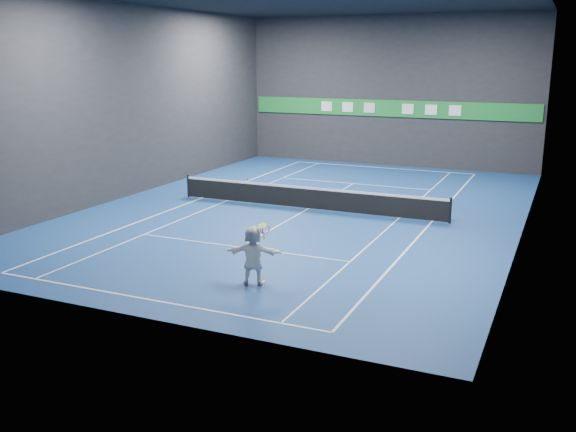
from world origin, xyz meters
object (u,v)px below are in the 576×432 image
at_px(player, 253,255).
at_px(tennis_ball, 248,179).
at_px(tennis_net, 308,197).
at_px(tennis_racket, 265,230).

height_order(player, tennis_ball, tennis_ball).
distance_m(tennis_net, tennis_racket, 9.91).
xyz_separation_m(player, tennis_net, (-2.15, 9.56, -0.35)).
xyz_separation_m(tennis_ball, tennis_net, (-1.91, 9.35, -2.56)).
bearing_deg(player, tennis_racket, 172.32).
relative_size(tennis_net, tennis_racket, 23.77).
bearing_deg(tennis_net, tennis_racket, -75.22).
relative_size(player, tennis_racket, 3.39).
height_order(player, tennis_racket, tennis_racket).
bearing_deg(tennis_net, tennis_ball, -78.45).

